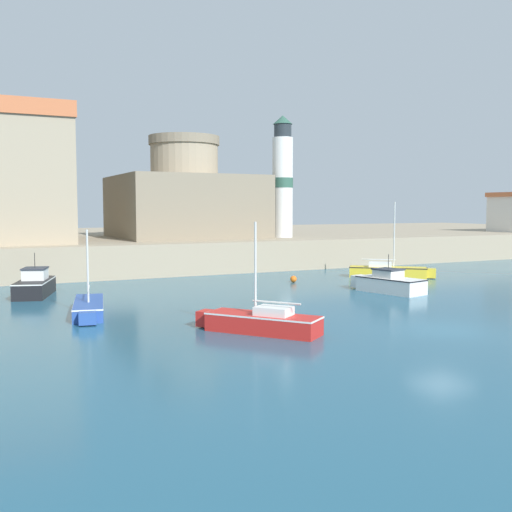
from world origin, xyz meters
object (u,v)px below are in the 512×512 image
sailboat_blue_1 (89,307)px  fortress (185,201)px  lighthouse (283,179)px  sailboat_yellow_3 (389,271)px  motorboat_black_2 (35,285)px  mooring_buoy (293,279)px  motorboat_white_0 (388,283)px  sailboat_red_5 (261,321)px

sailboat_blue_1 → fortress: size_ratio=0.48×
lighthouse → sailboat_yellow_3: bearing=-79.7°
motorboat_black_2 → mooring_buoy: 17.16m
motorboat_white_0 → sailboat_red_5: (-12.56, -7.37, -0.10)m
sailboat_red_5 → fortress: bearing=76.5°
sailboat_yellow_3 → motorboat_white_0: bearing=-128.9°
sailboat_blue_1 → motorboat_black_2: sailboat_blue_1 is taller
motorboat_black_2 → sailboat_yellow_3: 25.19m
sailboat_yellow_3 → motorboat_black_2: bearing=175.6°
sailboat_blue_1 → motorboat_black_2: size_ratio=1.10×
motorboat_white_0 → sailboat_red_5: 14.56m
motorboat_white_0 → sailboat_red_5: sailboat_red_5 is taller
motorboat_black_2 → sailboat_red_5: size_ratio=1.05×
sailboat_blue_1 → sailboat_yellow_3: size_ratio=1.04×
sailboat_yellow_3 → sailboat_red_5: 22.37m
motorboat_white_0 → lighthouse: 20.61m
sailboat_blue_1 → mooring_buoy: bearing=23.5°
sailboat_red_5 → fortress: size_ratio=0.41×
motorboat_black_2 → fortress: size_ratio=0.43×
sailboat_yellow_3 → lighthouse: bearing=100.3°
sailboat_blue_1 → mooring_buoy: size_ratio=12.63×
motorboat_white_0 → sailboat_blue_1: bearing=179.4°
sailboat_blue_1 → lighthouse: 29.32m
sailboat_red_5 → motorboat_black_2: bearing=115.4°
sailboat_yellow_3 → fortress: fortress is taller
motorboat_black_2 → mooring_buoy: bearing=-4.6°
motorboat_white_0 → motorboat_black_2: size_ratio=0.96×
mooring_buoy → sailboat_blue_1: bearing=-156.5°
motorboat_black_2 → sailboat_red_5: bearing=-64.6°
fortress → sailboat_red_5: bearing=-103.5°
motorboat_white_0 → fortress: (-5.19, 23.41, 5.31)m
motorboat_white_0 → lighthouse: (2.81, 19.06, 7.32)m
mooring_buoy → lighthouse: (5.69, 12.17, 7.67)m
mooring_buoy → fortress: size_ratio=0.04×
motorboat_white_0 → sailboat_yellow_3: (5.12, 6.35, -0.09)m
motorboat_black_2 → fortress: 21.82m
sailboat_red_5 → fortress: 32.10m
mooring_buoy → motorboat_black_2: bearing=175.4°
sailboat_red_5 → motorboat_white_0: bearing=30.4°
sailboat_blue_1 → mooring_buoy: sailboat_blue_1 is taller
sailboat_red_5 → fortress: fortress is taller
motorboat_white_0 → sailboat_yellow_3: sailboat_yellow_3 is taller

